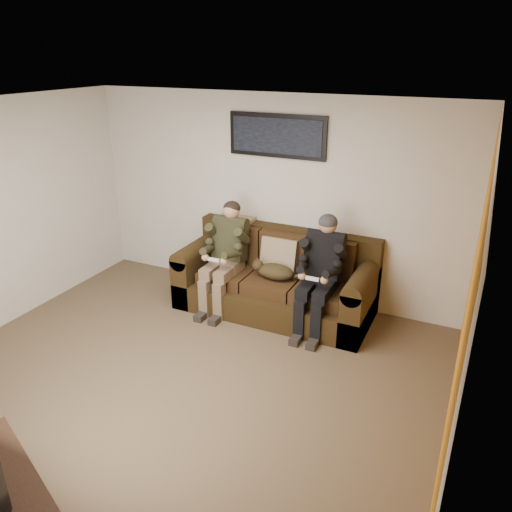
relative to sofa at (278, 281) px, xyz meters
The scene contains 12 objects.
floor 1.90m from the sofa, 99.20° to the right, with size 5.00×5.00×0.00m, color brown.
ceiling 2.90m from the sofa, 99.20° to the right, with size 5.00×5.00×0.00m, color silver.
wall_back 1.06m from the sofa, 125.69° to the left, with size 5.00×5.00×0.00m, color beige.
wall_right 3.01m from the sofa, 39.81° to the right, with size 4.50×4.50×0.00m, color beige.
accent_wall_right 3.01m from the sofa, 39.94° to the right, with size 4.50×4.50×0.00m, color #BD6F12.
sofa is the anchor object (origin of this frame).
throw_pillow 0.33m from the sofa, 90.00° to the left, with size 0.46×0.13×0.44m, color #957E62.
throw_blanket 1.00m from the sofa, 157.54° to the left, with size 0.49×0.24×0.09m, color tan.
person_left 0.76m from the sofa, 161.96° to the right, with size 0.51×0.87×1.34m.
person_right 0.76m from the sofa, 18.01° to the right, with size 0.51×0.86×1.34m.
cat 0.27m from the sofa, 83.17° to the right, with size 0.66×0.26×0.24m.
framed_poster 1.78m from the sofa, 117.75° to the left, with size 1.25×0.05×0.52m.
Camera 1 is at (2.47, -3.40, 3.07)m, focal length 35.00 mm.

